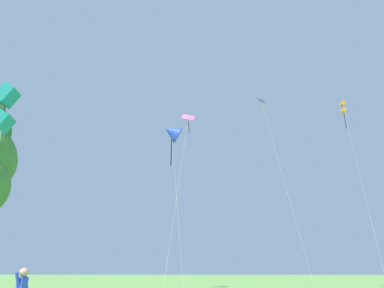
{
  "coord_description": "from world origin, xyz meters",
  "views": [
    {
      "loc": [
        -2.62,
        -2.93,
        1.64
      ],
      "look_at": [
        -4.55,
        26.99,
        12.38
      ],
      "focal_mm": 33.38,
      "sensor_mm": 36.0,
      "label": 1
    }
  ],
  "objects_px": {
    "kite_teal_box": "(4,112)",
    "kite_pink_low": "(187,126)",
    "kite_blue_delta": "(172,132)",
    "kite_orange_box": "(343,108)",
    "kite_black_large": "(264,111)"
  },
  "relations": [
    {
      "from": "kite_teal_box",
      "to": "kite_black_large",
      "type": "height_order",
      "value": "kite_black_large"
    },
    {
      "from": "kite_blue_delta",
      "to": "kite_orange_box",
      "type": "bearing_deg",
      "value": 10.83
    },
    {
      "from": "kite_blue_delta",
      "to": "kite_pink_low",
      "type": "xyz_separation_m",
      "value": [
        2.27,
        -7.95,
        -2.66
      ]
    },
    {
      "from": "kite_black_large",
      "to": "kite_teal_box",
      "type": "bearing_deg",
      "value": -116.7
    },
    {
      "from": "kite_teal_box",
      "to": "kite_pink_low",
      "type": "relative_size",
      "value": 0.65
    },
    {
      "from": "kite_orange_box",
      "to": "kite_pink_low",
      "type": "xyz_separation_m",
      "value": [
        -17.39,
        -11.72,
        -6.63
      ]
    },
    {
      "from": "kite_black_large",
      "to": "kite_pink_low",
      "type": "height_order",
      "value": "kite_black_large"
    },
    {
      "from": "kite_blue_delta",
      "to": "kite_pink_low",
      "type": "height_order",
      "value": "kite_blue_delta"
    },
    {
      "from": "kite_black_large",
      "to": "kite_orange_box",
      "type": "distance_m",
      "value": 10.48
    },
    {
      "from": "kite_teal_box",
      "to": "kite_blue_delta",
      "type": "distance_m",
      "value": 23.61
    },
    {
      "from": "kite_teal_box",
      "to": "kite_blue_delta",
      "type": "xyz_separation_m",
      "value": [
        4.44,
        21.9,
        7.63
      ]
    },
    {
      "from": "kite_orange_box",
      "to": "kite_pink_low",
      "type": "height_order",
      "value": "kite_orange_box"
    },
    {
      "from": "kite_teal_box",
      "to": "kite_pink_low",
      "type": "distance_m",
      "value": 16.26
    },
    {
      "from": "kite_blue_delta",
      "to": "kite_teal_box",
      "type": "bearing_deg",
      "value": -101.47
    },
    {
      "from": "kite_teal_box",
      "to": "kite_black_large",
      "type": "relative_size",
      "value": 0.38
    }
  ]
}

